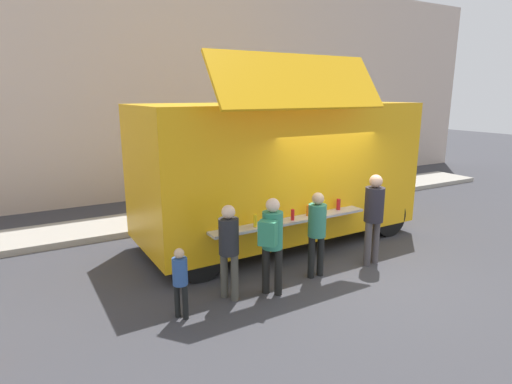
% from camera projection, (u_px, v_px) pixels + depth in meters
% --- Properties ---
extents(ground_plane, '(60.00, 60.00, 0.00)m').
position_uv_depth(ground_plane, '(355.00, 269.00, 7.99)').
color(ground_plane, '#38383D').
extents(curb_strip, '(28.00, 1.60, 0.15)m').
position_uv_depth(curb_strip, '(77.00, 232.00, 9.91)').
color(curb_strip, '#9E998E').
rests_on(curb_strip, ground).
extents(building_behind, '(32.00, 2.40, 7.06)m').
position_uv_depth(building_behind, '(85.00, 86.00, 12.90)').
color(building_behind, beige).
rests_on(building_behind, ground).
extents(food_truck_main, '(6.25, 3.30, 3.98)m').
position_uv_depth(food_truck_main, '(279.00, 168.00, 9.23)').
color(food_truck_main, '#F7AD14').
rests_on(food_truck_main, ground).
extents(trash_bin, '(0.60, 0.60, 1.04)m').
position_uv_depth(trash_bin, '(334.00, 183.00, 13.15)').
color(trash_bin, '#2B5F37').
rests_on(trash_bin, ground).
extents(customer_front_ordering, '(0.33, 0.32, 1.59)m').
position_uv_depth(customer_front_ordering, '(317.00, 227.00, 7.47)').
color(customer_front_ordering, black).
rests_on(customer_front_ordering, ground).
extents(customer_mid_with_backpack, '(0.52, 0.50, 1.66)m').
position_uv_depth(customer_mid_with_backpack, '(272.00, 237.00, 6.75)').
color(customer_mid_with_backpack, black).
rests_on(customer_mid_with_backpack, ground).
extents(customer_rear_waiting, '(0.32, 0.32, 1.59)m').
position_uv_depth(customer_rear_waiting, '(229.00, 244.00, 6.63)').
color(customer_rear_waiting, '#49483F').
rests_on(customer_rear_waiting, ground).
extents(customer_extra_browsing, '(0.38, 0.37, 1.80)m').
position_uv_depth(customer_extra_browsing, '(374.00, 212.00, 7.99)').
color(customer_extra_browsing, '#484345').
rests_on(customer_extra_browsing, ground).
extents(child_near_queue, '(0.22, 0.22, 1.10)m').
position_uv_depth(child_near_queue, '(180.00, 277.00, 6.11)').
color(child_near_queue, black).
rests_on(child_near_queue, ground).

